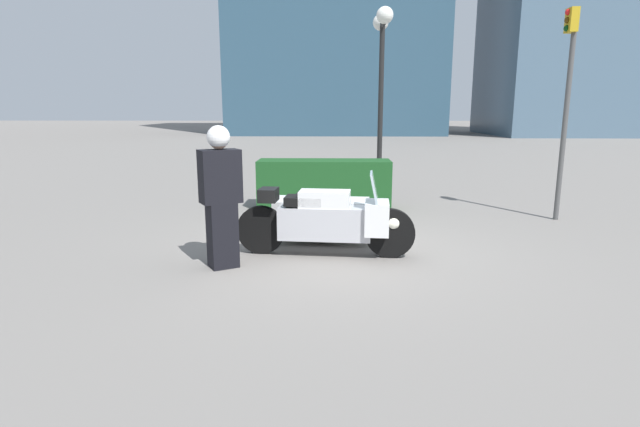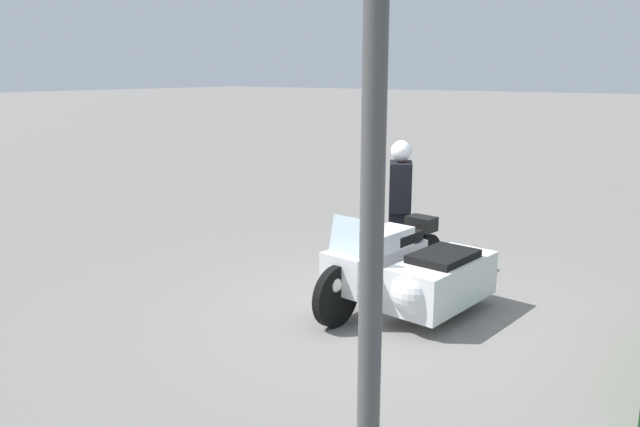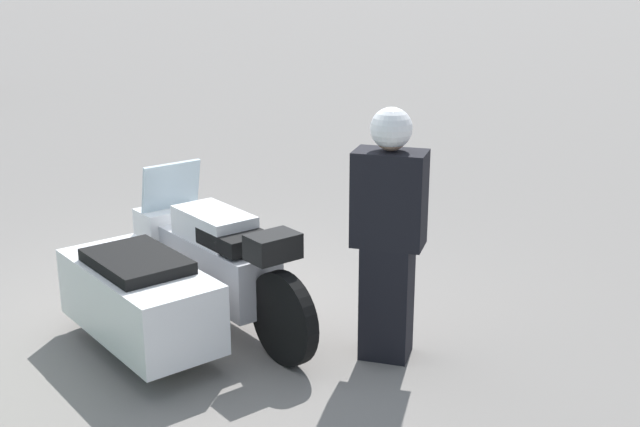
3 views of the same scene
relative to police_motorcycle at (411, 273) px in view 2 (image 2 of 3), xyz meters
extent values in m
plane|color=slate|center=(0.09, -0.13, -0.47)|extent=(160.00, 160.00, 0.00)
cylinder|color=black|center=(0.82, -0.47, -0.13)|extent=(0.68, 0.16, 0.68)
cylinder|color=black|center=(-0.96, -0.31, -0.13)|extent=(0.68, 0.16, 0.68)
cylinder|color=black|center=(-0.18, 0.33, -0.20)|extent=(0.54, 0.15, 0.53)
cube|color=#B7B7BC|center=(-0.07, -0.39, -0.01)|extent=(1.29, 0.50, 0.45)
cube|color=white|center=(-0.07, -0.39, 0.32)|extent=(0.72, 0.43, 0.24)
cube|color=black|center=(-0.35, -0.36, 0.30)|extent=(0.53, 0.41, 0.12)
cube|color=white|center=(0.64, -0.45, 0.08)|extent=(0.36, 0.55, 0.44)
cube|color=silver|center=(0.60, -0.45, 0.50)|extent=(0.16, 0.51, 0.40)
sphere|color=white|center=(0.87, -0.47, 0.02)|extent=(0.18, 0.18, 0.18)
cube|color=white|center=(-0.12, 0.33, -0.06)|extent=(1.47, 0.75, 0.50)
sphere|color=white|center=(0.48, 0.27, -0.04)|extent=(0.47, 0.48, 0.47)
cube|color=black|center=(-0.12, 0.33, 0.23)|extent=(0.82, 0.60, 0.09)
cube|color=black|center=(-0.84, -0.32, 0.37)|extent=(0.27, 0.37, 0.18)
cube|color=black|center=(-1.36, -0.93, -0.05)|extent=(0.45, 0.43, 0.84)
cube|color=black|center=(-1.36, -0.93, 0.70)|extent=(0.57, 0.50, 0.66)
sphere|color=tan|center=(-1.36, -0.93, 1.15)|extent=(0.23, 0.23, 0.23)
sphere|color=white|center=(-1.36, -0.93, 1.19)|extent=(0.28, 0.28, 0.28)
cylinder|color=#4C4C4C|center=(4.15, 2.00, 1.17)|extent=(0.09, 0.09, 3.27)
camera|label=1|loc=(0.02, -7.06, 1.53)|focal=28.00mm
camera|label=2|loc=(6.04, 3.15, 2.23)|focal=35.00mm
camera|label=3|loc=(-4.85, 3.02, 2.20)|focal=45.00mm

